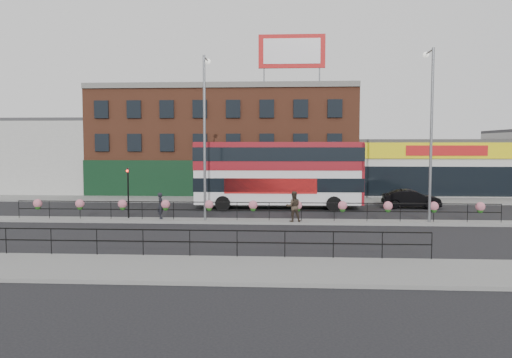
# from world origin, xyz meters

# --- Properties ---
(ground) EXTENTS (120.00, 120.00, 0.00)m
(ground) POSITION_xyz_m (0.00, 0.00, 0.00)
(ground) COLOR black
(ground) RESTS_ON ground
(south_pavement) EXTENTS (60.00, 4.00, 0.15)m
(south_pavement) POSITION_xyz_m (0.00, -12.00, 0.07)
(south_pavement) COLOR gray
(south_pavement) RESTS_ON ground
(north_pavement) EXTENTS (60.00, 4.00, 0.15)m
(north_pavement) POSITION_xyz_m (0.00, 12.00, 0.07)
(north_pavement) COLOR gray
(north_pavement) RESTS_ON ground
(median) EXTENTS (60.00, 1.60, 0.15)m
(median) POSITION_xyz_m (0.00, 0.00, 0.07)
(median) COLOR gray
(median) RESTS_ON ground
(yellow_line_inner) EXTENTS (60.00, 0.10, 0.01)m
(yellow_line_inner) POSITION_xyz_m (0.00, -9.70, 0.01)
(yellow_line_inner) COLOR gold
(yellow_line_inner) RESTS_ON ground
(yellow_line_outer) EXTENTS (60.00, 0.10, 0.01)m
(yellow_line_outer) POSITION_xyz_m (0.00, -9.88, 0.01)
(yellow_line_outer) COLOR gold
(yellow_line_outer) RESTS_ON ground
(brick_building) EXTENTS (25.00, 12.21, 10.30)m
(brick_building) POSITION_xyz_m (-4.00, 19.96, 5.13)
(brick_building) COLOR brown
(brick_building) RESTS_ON ground
(supermarket) EXTENTS (15.00, 12.25, 5.30)m
(supermarket) POSITION_xyz_m (16.00, 19.90, 2.65)
(supermarket) COLOR silver
(supermarket) RESTS_ON ground
(warehouse_west) EXTENTS (15.50, 12.00, 7.30)m
(warehouse_west) POSITION_xyz_m (-24.25, 20.00, 3.65)
(warehouse_west) COLOR #B3B2AD
(warehouse_west) RESTS_ON ground
(billboard) EXTENTS (6.00, 0.29, 4.40)m
(billboard) POSITION_xyz_m (2.50, 14.99, 13.18)
(billboard) COLOR red
(billboard) RESTS_ON brick_building
(median_railing) EXTENTS (30.04, 0.56, 1.23)m
(median_railing) POSITION_xyz_m (-0.00, 0.00, 1.05)
(median_railing) COLOR black
(median_railing) RESTS_ON median
(south_railing) EXTENTS (20.04, 0.05, 1.12)m
(south_railing) POSITION_xyz_m (-2.00, -10.10, 0.96)
(south_railing) COLOR black
(south_railing) RESTS_ON south_pavement
(double_decker_bus) EXTENTS (12.46, 3.37, 5.01)m
(double_decker_bus) POSITION_xyz_m (1.48, 6.61, 3.08)
(double_decker_bus) COLOR silver
(double_decker_bus) RESTS_ON ground
(car) EXTENTS (2.02, 4.46, 1.41)m
(car) POSITION_xyz_m (11.52, 7.66, 0.70)
(car) COLOR black
(car) RESTS_ON ground
(pedestrian_a) EXTENTS (0.80, 0.70, 1.66)m
(pedestrian_a) POSITION_xyz_m (-5.86, 0.20, 0.98)
(pedestrian_a) COLOR black
(pedestrian_a) RESTS_ON median
(pedestrian_b) EXTENTS (1.07, 0.92, 1.85)m
(pedestrian_b) POSITION_xyz_m (2.49, -0.44, 1.08)
(pedestrian_b) COLOR #3C3025
(pedestrian_b) RESTS_ON median
(lamp_column_west) EXTENTS (0.36, 1.78, 10.16)m
(lamp_column_west) POSITION_xyz_m (-3.00, 0.21, 6.17)
(lamp_column_west) COLOR slate
(lamp_column_west) RESTS_ON median
(lamp_column_east) EXTENTS (0.38, 1.83, 10.45)m
(lamp_column_east) POSITION_xyz_m (10.71, 0.16, 6.34)
(lamp_column_east) COLOR slate
(lamp_column_east) RESTS_ON median
(traffic_light_median) EXTENTS (0.15, 0.28, 3.65)m
(traffic_light_median) POSITION_xyz_m (-8.00, 0.39, 2.47)
(traffic_light_median) COLOR black
(traffic_light_median) RESTS_ON median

